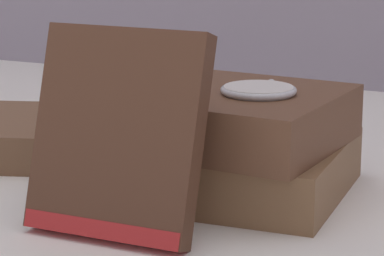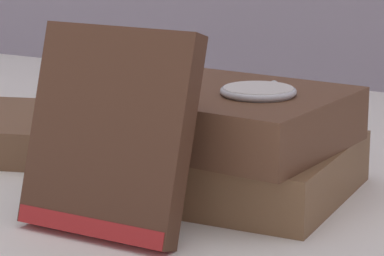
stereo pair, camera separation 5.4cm
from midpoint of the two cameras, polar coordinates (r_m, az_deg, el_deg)
ground_plane at (r=0.70m, az=-0.93°, el=-4.36°), size 3.00×3.00×0.00m
book_flat_bottom at (r=0.71m, az=-0.75°, el=-2.27°), size 0.19×0.17×0.04m
book_flat_top at (r=0.69m, az=-0.82°, el=0.82°), size 0.19×0.16×0.04m
book_leaning_front at (r=0.61m, az=-7.25°, el=-0.84°), size 0.12×0.06×0.14m
pocket_watch at (r=0.67m, az=1.92°, el=2.38°), size 0.06×0.06×0.01m
reading_glasses at (r=0.86m, az=0.54°, el=-0.63°), size 0.11×0.08×0.00m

